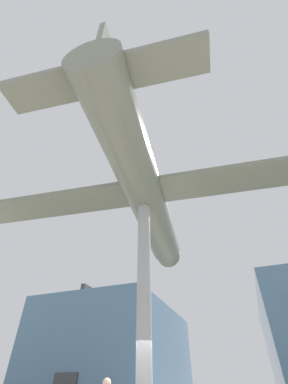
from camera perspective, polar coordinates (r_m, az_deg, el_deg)
The scene contains 3 objects.
glass_pavilion_left at distance 28.77m, azimuth -5.94°, elevation -32.45°, with size 10.60×15.62×8.41m.
support_pylon_central at distance 8.94m, azimuth -0.00°, elevation -23.08°, with size 0.47×0.47×7.25m.
suspended_airplane at distance 11.05m, azimuth 0.17°, elevation -0.38°, with size 18.23×13.23×3.25m.
Camera 1 is at (3.05, -8.09, 1.37)m, focal length 24.00 mm.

